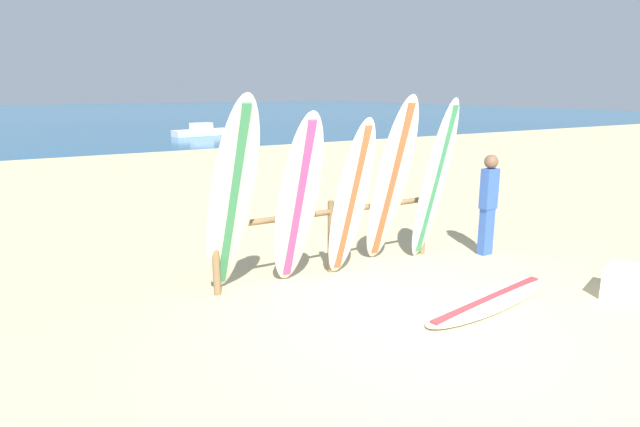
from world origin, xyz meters
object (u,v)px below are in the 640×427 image
Objects in this scene: surfboard_rack at (331,225)px; surfboard_lying_on_sand at (489,300)px; surfboard_leaning_center_right at (434,182)px; beachgoer_standing at (488,200)px; surfboard_leaning_center_left at (351,201)px; surfboard_leaning_far_left at (232,200)px; surfboard_leaning_left at (298,203)px; cooler_box at (624,282)px; surfboard_leaning_center at (391,183)px; small_boat_offshore at (202,131)px.

surfboard_lying_on_sand is (1.03, -1.90, -0.63)m from surfboard_rack.
surfboard_rack is 1.43× the size of surfboard_leaning_center_right.
surfboard_leaning_center_right is at bearing 168.88° from beachgoer_standing.
surfboard_leaning_center_right is at bearing 72.50° from surfboard_lying_on_sand.
surfboard_leaning_center_left is at bearing 124.54° from surfboard_lying_on_sand.
surfboard_rack is 2.52m from beachgoer_standing.
surfboard_leaning_far_left reaches higher than surfboard_rack.
surfboard_leaning_center_left is (0.75, -0.04, -0.05)m from surfboard_leaning_left.
surfboard_leaning_center_left is 2.06m from surfboard_lying_on_sand.
cooler_box is at bearing -33.13° from surfboard_leaning_left.
surfboard_leaning_far_left is (-1.52, -0.29, 0.56)m from surfboard_rack.
surfboard_leaning_center_left reaches higher than beachgoer_standing.
surfboard_leaning_center is at bearing 170.87° from beachgoer_standing.
surfboard_rack is at bearing 162.20° from surfboard_leaning_center.
surfboard_lying_on_sand is 24.48m from small_boat_offshore.
surfboard_leaning_center_left is at bearing -176.40° from surfboard_leaning_center_right.
surfboard_leaning_center_right is 1.01m from beachgoer_standing.
surfboard_leaning_far_left is 1.09× the size of surfboard_leaning_left.
surfboard_leaning_center_right reaches higher than small_boat_offshore.
surfboard_lying_on_sand is (2.55, -1.61, -1.19)m from surfboard_leaning_far_left.
small_boat_offshore is 24.92m from cooler_box.
surfboard_lying_on_sand is 3.91× the size of cooler_box.
surfboard_leaning_center is at bearing -17.80° from surfboard_rack.
surfboard_leaning_center reaches higher than surfboard_leaning_left.
beachgoer_standing is at bearing -9.13° from surfboard_leaning_center.
surfboard_leaning_far_left is 3.25m from surfboard_lying_on_sand.
surfboard_leaning_center_left reaches higher than cooler_box.
cooler_box is at bearing -44.57° from surfboard_rack.
surfboard_leaning_center is (0.78, 0.18, 0.13)m from surfboard_leaning_center_left.
cooler_box is at bearing -23.14° from surfboard_lying_on_sand.
surfboard_lying_on_sand is at bearing -32.25° from surfboard_leaning_far_left.
surfboard_leaning_far_left is 1.05× the size of surfboard_lying_on_sand.
surfboard_leaning_left is at bearing -7.81° from surfboard_leaning_far_left.
surfboard_leaning_center is at bearing 5.18° from surfboard_leaning_left.
surfboard_rack is 2.25m from surfboard_lying_on_sand.
surfboard_lying_on_sand is (1.01, -1.46, -1.05)m from surfboard_leaning_center_left.
surfboard_leaning_center is 4.05× the size of cooler_box.
surfboard_rack is at bearing 93.28° from surfboard_leaning_center_left.
beachgoer_standing is (1.65, -0.27, -0.37)m from surfboard_leaning_center.
surfboard_leaning_left reaches higher than surfboard_lying_on_sand.
surfboard_leaning_center reaches higher than surfboard_leaning_center_left.
beachgoer_standing is at bearing -97.43° from small_boat_offshore.
surfboard_leaning_left is 2.25m from surfboard_leaning_center_right.
surfboard_leaning_left is at bearing -151.31° from surfboard_rack.
surfboard_leaning_left is 3.77× the size of cooler_box.
beachgoer_standing is (2.45, -0.52, 0.18)m from surfboard_rack.
small_boat_offshore is at bearing 76.29° from surfboard_rack.
surfboard_leaning_center is 22.93m from small_boat_offshore.
cooler_box is (1.58, -0.68, 0.14)m from surfboard_lying_on_sand.
surfboard_leaning_center_right reaches higher than surfboard_leaning_center_left.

